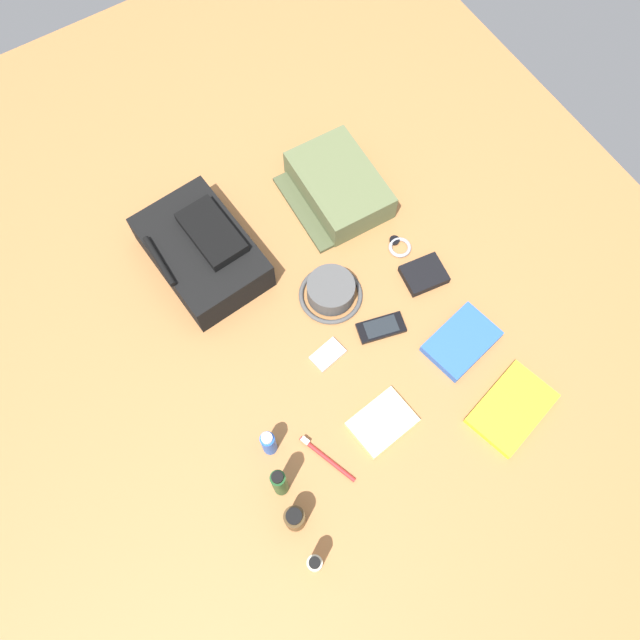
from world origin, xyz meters
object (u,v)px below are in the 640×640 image
(wristwatch, at_px, (399,246))
(cologne_bottle, at_px, (295,519))
(travel_guidebook, at_px, (461,342))
(cell_phone, at_px, (381,328))
(deodorant_spray, at_px, (269,443))
(bucket_hat, at_px, (331,291))
(backpack, at_px, (202,251))
(media_player, at_px, (328,354))
(notepad, at_px, (382,422))
(wallet, at_px, (424,274))
(paperback_novel, at_px, (512,408))
(toiletry_pouch, at_px, (338,186))
(lotion_bottle, at_px, (315,564))
(toothbrush, at_px, (324,456))
(shampoo_bottle, at_px, (280,483))

(wristwatch, bearing_deg, cologne_bottle, 127.08)
(travel_guidebook, xyz_separation_m, cell_phone, (0.14, 0.15, -0.01))
(cologne_bottle, xyz_separation_m, deodorant_spray, (0.18, -0.04, 0.00))
(bucket_hat, bearing_deg, backpack, 40.82)
(backpack, distance_m, travel_guidebook, 0.72)
(travel_guidebook, bearing_deg, bucket_hat, 35.87)
(cologne_bottle, distance_m, media_player, 0.42)
(cell_phone, relative_size, notepad, 0.88)
(travel_guidebook, relative_size, wallet, 1.84)
(bucket_hat, height_order, paperback_novel, bucket_hat)
(cologne_bottle, xyz_separation_m, notepad, (0.08, -0.30, -0.05))
(toiletry_pouch, height_order, lotion_bottle, lotion_bottle)
(backpack, xyz_separation_m, toothbrush, (-0.62, 0.01, -0.05))
(wristwatch, bearing_deg, media_player, 115.74)
(backpack, xyz_separation_m, notepad, (-0.62, -0.15, -0.05))
(toothbrush, bearing_deg, notepad, -92.07)
(toiletry_pouch, height_order, bucket_hat, toiletry_pouch)
(bucket_hat, xyz_separation_m, wristwatch, (0.02, -0.24, -0.02))
(shampoo_bottle, bearing_deg, cell_phone, -63.72)
(backpack, distance_m, deodorant_spray, 0.54)
(bucket_hat, relative_size, wristwatch, 2.38)
(backpack, distance_m, shampoo_bottle, 0.64)
(toiletry_pouch, distance_m, bucket_hat, 0.32)
(travel_guidebook, height_order, wallet, travel_guidebook)
(wristwatch, distance_m, notepad, 0.49)
(shampoo_bottle, height_order, notepad, shampoo_bottle)
(media_player, bearing_deg, wallet, -81.15)
(toiletry_pouch, relative_size, toothbrush, 1.88)
(lotion_bottle, xyz_separation_m, travel_guidebook, (0.25, -0.60, -0.04))
(toiletry_pouch, height_order, travel_guidebook, toiletry_pouch)
(bucket_hat, bearing_deg, notepad, 167.76)
(travel_guidebook, height_order, toothbrush, travel_guidebook)
(toiletry_pouch, bearing_deg, cologne_bottle, 141.07)
(cologne_bottle, bearing_deg, cell_phone, -56.25)
(shampoo_bottle, xyz_separation_m, wristwatch, (0.38, -0.60, -0.08))
(bucket_hat, bearing_deg, cologne_bottle, 139.47)
(bucket_hat, xyz_separation_m, lotion_bottle, (-0.54, 0.39, 0.03))
(deodorant_spray, relative_size, paperback_novel, 0.50)
(cell_phone, relative_size, media_player, 1.44)
(cell_phone, bearing_deg, cologne_bottle, 123.75)
(backpack, bearing_deg, wallet, -126.68)
(travel_guidebook, xyz_separation_m, notepad, (-0.06, 0.29, -0.00))
(bucket_hat, height_order, media_player, bucket_hat)
(shampoo_bottle, xyz_separation_m, wallet, (0.27, -0.61, -0.07))
(backpack, height_order, notepad, backpack)
(shampoo_bottle, distance_m, paperback_novel, 0.60)
(lotion_bottle, relative_size, cologne_bottle, 1.03)
(cell_phone, bearing_deg, lotion_bottle, 131.41)
(deodorant_spray, xyz_separation_m, wristwatch, (0.29, -0.58, -0.05))
(travel_guidebook, relative_size, cell_phone, 1.53)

